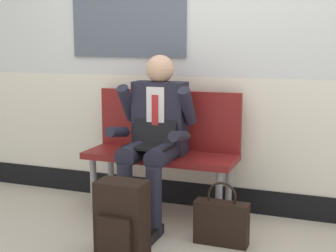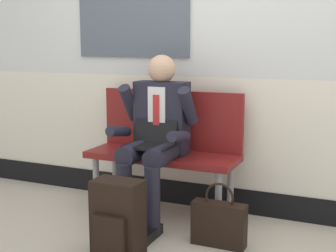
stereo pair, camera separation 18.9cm
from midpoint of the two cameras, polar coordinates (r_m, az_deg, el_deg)
The scene contains 6 objects.
ground_plane at distance 3.35m, azimuth -0.26°, elevation -13.31°, with size 18.00×18.00×0.00m, color #B2A899.
station_wall at distance 3.74m, azimuth 3.47°, elevation 11.21°, with size 6.58×0.16×2.83m.
bench_with_person at distance 3.65m, azimuth -2.00°, elevation -2.10°, with size 1.17×0.42×0.96m.
person_seated at distance 3.45m, azimuth -3.31°, elevation -1.02°, with size 0.57×0.70×1.25m.
backpack at distance 3.00m, azimuth -7.51°, elevation -11.33°, with size 0.31×0.23×0.49m.
handbag at distance 3.18m, azimuth 4.81°, elevation -11.59°, with size 0.36×0.11×0.43m.
Camera 1 is at (1.01, -2.91, 1.32)m, focal length 49.96 mm.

